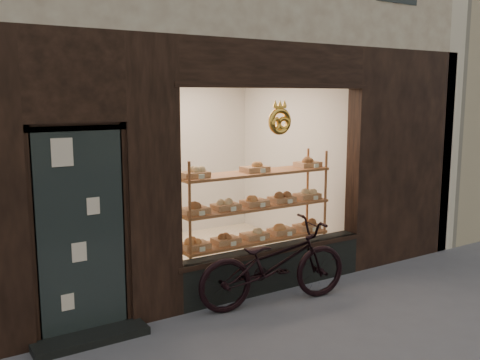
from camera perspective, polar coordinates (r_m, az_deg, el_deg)
display_shelf at (r=7.14m, az=1.58°, el=-4.10°), size 2.20×0.45×1.70m
bicycle at (r=6.40m, az=3.64°, el=-8.87°), size 1.98×0.95×1.00m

